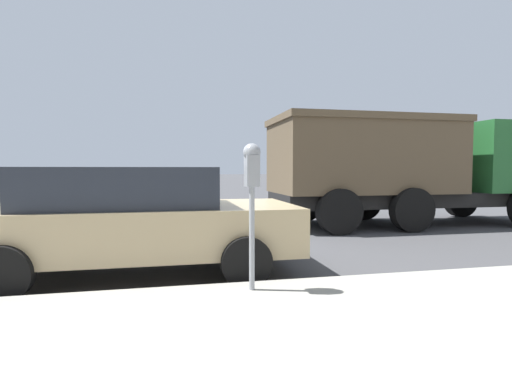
# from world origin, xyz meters

# --- Properties ---
(ground_plane) EXTENTS (220.00, 220.00, 0.00)m
(ground_plane) POSITION_xyz_m (0.00, 0.00, 0.00)
(ground_plane) COLOR #424244
(parking_meter) EXTENTS (0.21, 0.19, 1.61)m
(parking_meter) POSITION_xyz_m (-2.52, -0.78, 1.37)
(parking_meter) COLOR gray
(parking_meter) RESTS_ON sidewalk
(car_tan) EXTENTS (2.17, 4.40, 1.50)m
(car_tan) POSITION_xyz_m (-0.97, 0.58, 0.79)
(car_tan) COLOR tan
(car_tan) RESTS_ON ground_plane
(dump_truck) EXTENTS (2.74, 7.35, 2.78)m
(dump_truck) POSITION_xyz_m (2.74, -6.06, 1.59)
(dump_truck) COLOR black
(dump_truck) RESTS_ON ground_plane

